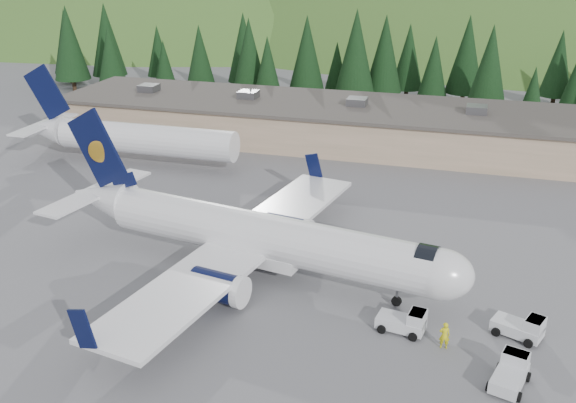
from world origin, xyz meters
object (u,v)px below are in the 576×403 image
at_px(second_airliner, 125,137).
at_px(terminal_building, 319,121).
at_px(baggage_tug_b, 522,327).
at_px(ramp_worker, 444,335).
at_px(baggage_tug_c, 511,372).
at_px(airliner, 255,236).
at_px(baggage_tug_a, 405,322).

xyz_separation_m(second_airliner, terminal_building, (19.91, 16.00, -0.70)).
xyz_separation_m(baggage_tug_b, terminal_building, (-24.22, 41.61, 1.84)).
relative_size(second_airliner, ramp_worker, 14.28).
bearing_deg(baggage_tug_c, ramp_worker, 73.51).
bearing_deg(airliner, baggage_tug_a, -12.70).
xyz_separation_m(baggage_tug_a, baggage_tug_b, (7.60, 1.50, 0.00)).
relative_size(baggage_tug_a, ramp_worker, 1.80).
bearing_deg(terminal_building, ramp_worker, -66.50).
height_order(baggage_tug_a, ramp_worker, ramp_worker).
distance_m(baggage_tug_b, baggage_tug_c, 5.39).
bearing_deg(ramp_worker, second_airliner, -44.45).
height_order(airliner, second_airliner, airliner).
distance_m(baggage_tug_a, ramp_worker, 2.93).
height_order(airliner, terminal_building, airliner).
xyz_separation_m(airliner, baggage_tug_a, (12.63, -5.30, -2.39)).
height_order(second_airliner, baggage_tug_c, second_airliner).
bearing_deg(baggage_tug_c, terminal_building, 42.61).
distance_m(second_airliner, baggage_tug_c, 53.26).
xyz_separation_m(baggage_tug_a, ramp_worker, (2.66, -1.21, 0.19)).
distance_m(airliner, terminal_building, 38.03).
bearing_deg(terminal_building, airliner, -83.99).
bearing_deg(baggage_tug_b, baggage_tug_a, -147.29).
relative_size(airliner, baggage_tug_c, 9.92).
bearing_deg(baggage_tug_b, second_airliner, 171.43).
bearing_deg(baggage_tug_c, airliner, 80.94).
height_order(baggage_tug_b, baggage_tug_c, baggage_tug_c).
bearing_deg(airliner, ramp_worker, -13.00).
xyz_separation_m(second_airliner, ramp_worker, (39.18, -28.32, -2.36)).
bearing_deg(baggage_tug_b, airliner, -169.06).
distance_m(baggage_tug_c, terminal_building, 52.46).
height_order(terminal_building, ramp_worker, terminal_building).
xyz_separation_m(baggage_tug_a, baggage_tug_c, (6.75, -3.83, 0.01)).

